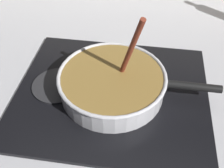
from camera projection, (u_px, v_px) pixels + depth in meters
The scene contains 5 objects.
ground at pixel (87, 124), 0.75m from camera, with size 2.40×1.60×0.04m, color #B7B7BC.
hob_plate at pixel (112, 93), 0.80m from camera, with size 0.56×0.48×0.01m, color black.
burner_ring at pixel (112, 91), 0.79m from camera, with size 0.19×0.19×0.01m, color #592D0C.
spare_burner at pixel (57, 85), 0.81m from camera, with size 0.15×0.15×0.01m, color #262628.
cooking_pan at pixel (113, 83), 0.77m from camera, with size 0.45×0.31×0.27m.
Camera 1 is at (0.14, -0.44, 0.59)m, focal length 43.11 mm.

